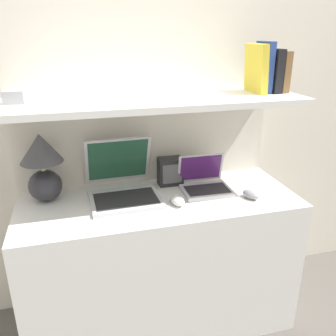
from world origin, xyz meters
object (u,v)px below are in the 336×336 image
at_px(book_blue, 264,67).
at_px(book_yellow, 256,69).
at_px(laptop_small, 205,183).
at_px(book_black, 272,71).
at_px(table_lamp, 42,164).
at_px(second_mouse, 251,194).
at_px(laptop_large, 123,185).
at_px(computer_mouse, 177,200).
at_px(book_brown, 280,71).
at_px(router_box, 170,171).
at_px(shelf_gadget, 13,97).

xyz_separation_m(book_blue, book_yellow, (-0.04, 0.00, -0.01)).
bearing_deg(laptop_small, book_black, 3.68).
distance_m(table_lamp, second_mouse, 0.98).
relative_size(laptop_large, laptop_small, 1.54).
xyz_separation_m(computer_mouse, book_brown, (0.54, 0.13, 0.54)).
distance_m(laptop_small, book_yellow, 0.59).
relative_size(table_lamp, laptop_small, 1.33).
xyz_separation_m(laptop_large, book_blue, (0.68, -0.01, 0.53)).
distance_m(laptop_small, book_black, 0.62).
height_order(table_lamp, book_brown, book_brown).
height_order(second_mouse, book_black, book_black).
distance_m(table_lamp, router_box, 0.62).
bearing_deg(router_box, table_lamp, -177.55).
height_order(router_box, book_brown, book_brown).
height_order(laptop_large, book_black, book_black).
bearing_deg(shelf_gadget, book_yellow, 0.00).
height_order(table_lamp, book_black, book_black).
height_order(laptop_small, computer_mouse, laptop_small).
xyz_separation_m(laptop_small, book_blue, (0.28, 0.02, 0.55)).
height_order(second_mouse, router_box, router_box).
relative_size(book_yellow, shelf_gadget, 2.72).
bearing_deg(second_mouse, table_lamp, 165.81).
bearing_deg(book_brown, book_black, -180.00).
distance_m(book_yellow, shelf_gadget, 1.07).
bearing_deg(book_blue, table_lamp, 176.09).
height_order(laptop_small, book_blue, book_blue).
xyz_separation_m(router_box, book_brown, (0.51, -0.10, 0.49)).
bearing_deg(laptop_small, book_brown, 3.25).
distance_m(second_mouse, book_brown, 0.60).
relative_size(table_lamp, computer_mouse, 3.05).
bearing_deg(router_box, book_black, -11.65).
height_order(laptop_small, shelf_gadget, shelf_gadget).
bearing_deg(table_lamp, book_black, -3.75).
xyz_separation_m(book_blue, shelf_gadget, (-1.10, 0.00, -0.09)).
bearing_deg(laptop_small, shelf_gadget, 178.55).
distance_m(laptop_large, laptop_small, 0.40).
height_order(book_black, book_blue, book_blue).
height_order(book_brown, shelf_gadget, book_brown).
height_order(second_mouse, book_blue, book_blue).
bearing_deg(router_box, laptop_large, -162.04).
height_order(book_blue, shelf_gadget, book_blue).
relative_size(router_box, book_black, 0.72).
distance_m(table_lamp, shelf_gadget, 0.33).
bearing_deg(second_mouse, laptop_small, 141.28).
relative_size(laptop_small, computer_mouse, 2.29).
xyz_separation_m(second_mouse, router_box, (-0.33, 0.26, 0.05)).
xyz_separation_m(second_mouse, book_brown, (0.19, 0.17, 0.54)).
distance_m(table_lamp, book_brown, 1.19).
distance_m(router_box, book_yellow, 0.65).
bearing_deg(book_brown, book_yellow, -180.00).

